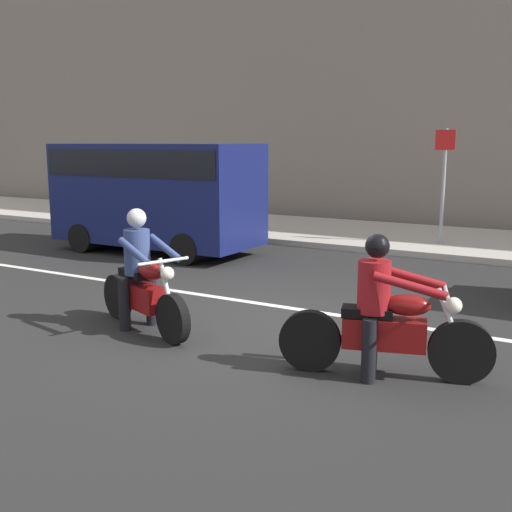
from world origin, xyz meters
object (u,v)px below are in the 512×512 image
Objects in this scene: motorcycle_with_rider_crimson at (384,319)px; motorcycle_with_rider_denim_blue at (142,281)px; parked_van_navy at (156,190)px; street_sign_post at (444,175)px.

motorcycle_with_rider_denim_blue is at bearing 179.79° from motorcycle_with_rider_crimson.
parked_van_navy is at bearing 127.32° from motorcycle_with_rider_denim_blue.
motorcycle_with_rider_crimson is at bearing -0.21° from motorcycle_with_rider_denim_blue.
street_sign_post is at bearing 33.19° from parked_van_navy.
motorcycle_with_rider_crimson is (3.24, -0.01, -0.03)m from motorcycle_with_rider_denim_blue.
street_sign_post reaches higher than motorcycle_with_rider_crimson.
parked_van_navy is (-6.77, 4.64, 0.76)m from motorcycle_with_rider_crimson.
street_sign_post is (1.84, 8.15, 1.05)m from motorcycle_with_rider_denim_blue.
motorcycle_with_rider_denim_blue is at bearing -52.68° from parked_van_navy.
street_sign_post is at bearing 77.26° from motorcycle_with_rider_denim_blue.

